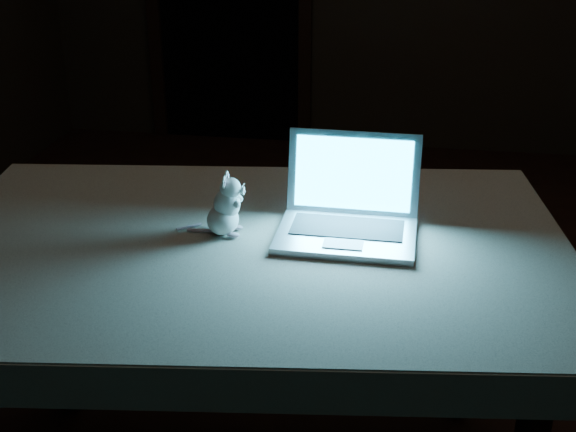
# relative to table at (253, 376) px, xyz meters

# --- Properties ---
(floor) EXTENTS (5.00, 5.00, 0.00)m
(floor) POSITION_rel_table_xyz_m (0.30, 0.65, -0.40)
(floor) COLOR black
(floor) RESTS_ON ground
(table) EXTENTS (1.59, 1.14, 0.80)m
(table) POSITION_rel_table_xyz_m (0.00, 0.00, 0.00)
(table) COLOR black
(table) RESTS_ON floor
(tablecloth) EXTENTS (1.66, 1.17, 0.10)m
(tablecloth) POSITION_rel_table_xyz_m (-0.05, 0.05, 0.36)
(tablecloth) COLOR #BCAE9A
(tablecloth) RESTS_ON table
(laptop) EXTENTS (0.35, 0.31, 0.23)m
(laptop) POSITION_rel_table_xyz_m (0.23, 0.05, 0.52)
(laptop) COLOR #B9B9BE
(laptop) RESTS_ON tablecloth
(plush_mouse) EXTENTS (0.13, 0.13, 0.16)m
(plush_mouse) POSITION_rel_table_xyz_m (-0.08, 0.04, 0.49)
(plush_mouse) COLOR silver
(plush_mouse) RESTS_ON tablecloth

